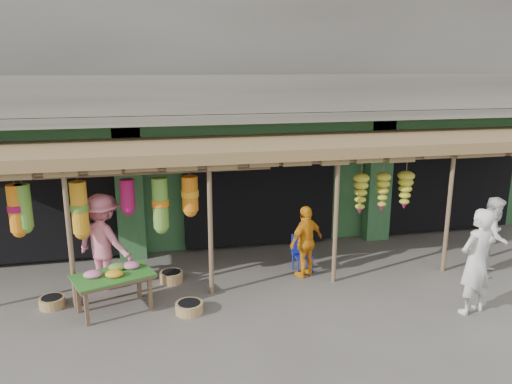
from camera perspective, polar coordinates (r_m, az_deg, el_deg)
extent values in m
plane|color=#514C47|center=(10.35, 3.17, -10.21)|extent=(80.00, 80.00, 0.00)
cube|color=gray|center=(14.31, -2.25, 17.12)|extent=(16.00, 6.00, 4.00)
cube|color=#2D6033|center=(14.71, -2.23, 3.34)|extent=(16.00, 5.70, 3.00)
cube|color=gray|center=(11.07, 1.05, 8.64)|extent=(16.00, 0.90, 0.22)
cube|color=gray|center=(10.65, 1.58, 11.11)|extent=(16.00, 0.10, 0.80)
cube|color=#2D6033|center=(11.50, 0.56, 7.09)|extent=(16.00, 0.35, 0.35)
cube|color=yellow|center=(11.38, -24.76, 5.20)|extent=(1.70, 0.06, 0.55)
cube|color=#B21414|center=(11.34, -24.80, 5.17)|extent=(1.30, 0.02, 0.30)
cube|color=black|center=(12.63, -23.19, -0.35)|extent=(3.60, 2.00, 2.50)
cube|color=black|center=(12.68, -0.44, 0.88)|extent=(3.60, 2.00, 2.50)
cube|color=black|center=(14.56, 19.18, 1.83)|extent=(3.60, 2.00, 2.50)
cube|color=#2D6033|center=(11.45, -14.22, -0.26)|extent=(0.60, 0.35, 3.00)
cube|color=#2D6033|center=(12.75, 13.79, 1.23)|extent=(0.60, 0.35, 3.00)
cylinder|color=brown|center=(9.44, -20.50, -5.10)|extent=(0.09, 0.09, 2.60)
cylinder|color=brown|center=(9.41, -5.23, -4.29)|extent=(0.09, 0.09, 2.60)
cylinder|color=brown|center=(10.02, 9.11, -3.26)|extent=(0.09, 0.09, 2.60)
cylinder|color=brown|center=(11.17, 21.12, -2.22)|extent=(0.09, 0.09, 2.60)
cylinder|color=brown|center=(9.34, 2.24, 3.23)|extent=(12.90, 0.08, 0.08)
cylinder|color=brown|center=(9.46, -14.75, 1.99)|extent=(5.50, 0.06, 0.06)
cube|color=brown|center=(10.42, 2.02, 5.39)|extent=(14.00, 2.70, 0.22)
cube|color=brown|center=(9.08, -18.78, -12.61)|extent=(0.08, 0.08, 0.60)
cube|color=brown|center=(9.36, -12.03, -11.28)|extent=(0.08, 0.08, 0.60)
cube|color=brown|center=(9.57, -19.65, -11.24)|extent=(0.08, 0.08, 0.60)
cube|color=brown|center=(9.84, -13.23, -10.04)|extent=(0.08, 0.08, 0.60)
cube|color=brown|center=(9.31, -16.02, -9.41)|extent=(1.48, 1.15, 0.06)
cube|color=#26661E|center=(9.29, -16.04, -9.15)|extent=(1.54, 1.21, 0.03)
ellipsoid|color=pink|center=(9.27, -18.19, -8.93)|extent=(0.31, 0.26, 0.13)
ellipsoid|color=#FFA921|center=(9.18, -15.89, -8.98)|extent=(0.31, 0.26, 0.13)
ellipsoid|color=pink|center=(9.47, -14.10, -8.14)|extent=(0.31, 0.26, 0.13)
ellipsoid|color=#6AA838|center=(9.47, -15.60, -8.24)|extent=(0.31, 0.26, 0.13)
cylinder|color=#1927A5|center=(10.59, 4.80, -8.59)|extent=(0.03, 0.03, 0.36)
cylinder|color=#1927A5|center=(10.70, 6.46, -8.39)|extent=(0.03, 0.03, 0.36)
cylinder|color=#1927A5|center=(10.87, 4.22, -7.96)|extent=(0.03, 0.03, 0.36)
cylinder|color=#1927A5|center=(10.98, 5.84, -7.77)|extent=(0.03, 0.03, 0.36)
cube|color=#1927A5|center=(10.71, 5.36, -7.19)|extent=(0.39, 0.39, 0.05)
cube|color=#1927A5|center=(10.79, 5.05, -5.78)|extent=(0.38, 0.05, 0.41)
cylinder|color=olive|center=(10.03, -22.28, -11.58)|extent=(0.58, 0.58, 0.19)
cylinder|color=olive|center=(9.20, -7.64, -12.98)|extent=(0.56, 0.56, 0.19)
cylinder|color=olive|center=(10.44, -9.65, -9.54)|extent=(0.57, 0.57, 0.21)
imported|color=silver|center=(9.58, 23.82, -7.29)|extent=(0.80, 0.64, 1.93)
imported|color=silver|center=(11.57, 25.51, -4.55)|extent=(1.02, 1.00, 1.66)
imported|color=orange|center=(10.39, 5.75, -5.64)|extent=(0.96, 0.75, 1.52)
imported|color=pink|center=(10.22, -17.01, -5.42)|extent=(1.41, 1.32, 1.91)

